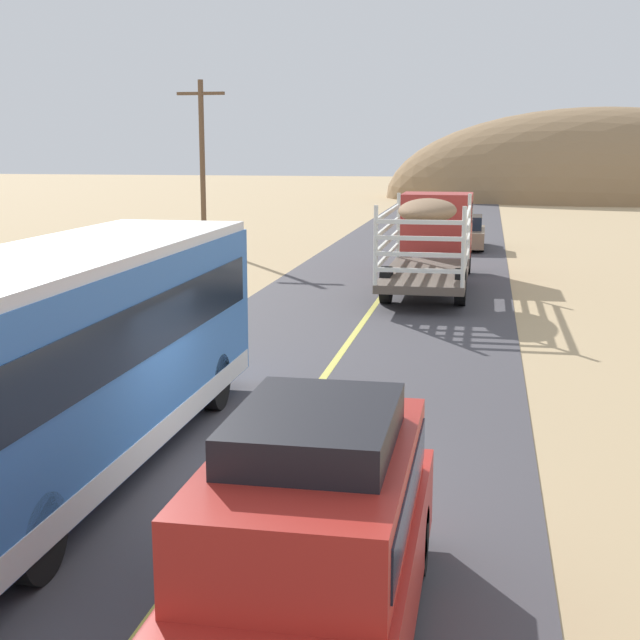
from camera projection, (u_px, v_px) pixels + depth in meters
ground_plane at (258, 470)px, 12.97m from camera, size 240.00×240.00×0.00m
road_surface at (258, 470)px, 12.97m from camera, size 8.00×120.00×0.02m
road_centre_line at (258, 469)px, 12.97m from camera, size 0.16×117.60×0.00m
suv_near at (316, 527)px, 8.33m from camera, size 1.90×4.62×2.29m
livestock_truck at (433, 230)px, 30.34m from camera, size 2.53×9.70×3.02m
bus at (70, 353)px, 12.66m from camera, size 2.54×10.00×3.21m
car_far at (464, 233)px, 40.46m from camera, size 1.80×4.40×1.46m
power_pole_mid at (202, 158)px, 40.30m from camera, size 2.20×0.24×7.48m
distant_hill at (600, 199)px, 76.84m from camera, size 36.92×20.26×15.57m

